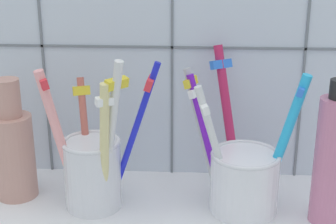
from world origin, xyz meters
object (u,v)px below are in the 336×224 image
(toothbrush_cup_left, at_px, (93,166))
(ceramic_vase, at_px, (13,149))
(soap_bottle, at_px, (331,158))
(toothbrush_cup_right, at_px, (242,173))

(toothbrush_cup_left, xyz_separation_m, ceramic_vase, (-0.10, 0.02, 0.01))
(toothbrush_cup_left, height_order, soap_bottle, toothbrush_cup_left)
(toothbrush_cup_right, xyz_separation_m, soap_bottle, (0.09, -0.02, 0.03))
(toothbrush_cup_left, bearing_deg, ceramic_vase, 167.94)
(toothbrush_cup_right, relative_size, ceramic_vase, 1.22)
(toothbrush_cup_left, xyz_separation_m, soap_bottle, (0.26, -0.01, 0.02))
(ceramic_vase, height_order, soap_bottle, soap_bottle)
(soap_bottle, bearing_deg, ceramic_vase, 174.37)
(ceramic_vase, bearing_deg, toothbrush_cup_right, -3.62)
(ceramic_vase, xyz_separation_m, soap_bottle, (0.36, -0.04, 0.01))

